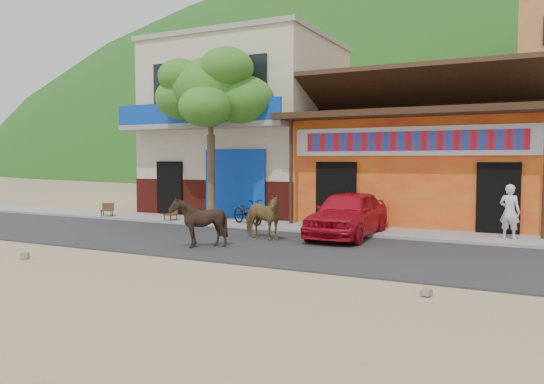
{
  "coord_description": "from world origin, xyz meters",
  "views": [
    {
      "loc": [
        5.67,
        -9.76,
        2.29
      ],
      "look_at": [
        -0.79,
        3.0,
        1.4
      ],
      "focal_mm": 35.0,
      "sensor_mm": 36.0,
      "label": 1
    }
  ],
  "objects_px": {
    "tree": "(211,135)",
    "cow_tan": "(261,217)",
    "cafe_chair_left": "(170,209)",
    "cafe_chair_right": "(107,204)",
    "cow_dark": "(198,222)",
    "red_car": "(348,214)",
    "scooter": "(248,212)",
    "pedestrian": "(510,212)"
  },
  "relations": [
    {
      "from": "cow_tan",
      "to": "cafe_chair_right",
      "type": "relative_size",
      "value": 1.65
    },
    {
      "from": "tree",
      "to": "cafe_chair_left",
      "type": "bearing_deg",
      "value": -160.35
    },
    {
      "from": "scooter",
      "to": "cafe_chair_left",
      "type": "height_order",
      "value": "scooter"
    },
    {
      "from": "red_car",
      "to": "scooter",
      "type": "relative_size",
      "value": 2.47
    },
    {
      "from": "cafe_chair_left",
      "to": "scooter",
      "type": "bearing_deg",
      "value": 13.41
    },
    {
      "from": "cow_dark",
      "to": "cafe_chair_left",
      "type": "distance_m",
      "value": 5.59
    },
    {
      "from": "cow_dark",
      "to": "cow_tan",
      "type": "bearing_deg",
      "value": 156.94
    },
    {
      "from": "red_car",
      "to": "cafe_chair_left",
      "type": "xyz_separation_m",
      "value": [
        -6.74,
        0.5,
        -0.19
      ]
    },
    {
      "from": "cow_tan",
      "to": "cafe_chair_right",
      "type": "bearing_deg",
      "value": 92.4
    },
    {
      "from": "tree",
      "to": "scooter",
      "type": "distance_m",
      "value": 3.06
    },
    {
      "from": "scooter",
      "to": "cafe_chair_right",
      "type": "bearing_deg",
      "value": 117.72
    },
    {
      "from": "cow_dark",
      "to": "scooter",
      "type": "distance_m",
      "value": 4.27
    },
    {
      "from": "cow_dark",
      "to": "pedestrian",
      "type": "xyz_separation_m",
      "value": [
        7.02,
        4.57,
        0.18
      ]
    },
    {
      "from": "cow_tan",
      "to": "cow_dark",
      "type": "bearing_deg",
      "value": 175.24
    },
    {
      "from": "tree",
      "to": "cafe_chair_right",
      "type": "bearing_deg",
      "value": -173.52
    },
    {
      "from": "red_car",
      "to": "cafe_chair_right",
      "type": "bearing_deg",
      "value": 176.36
    },
    {
      "from": "cow_tan",
      "to": "cafe_chair_left",
      "type": "xyz_separation_m",
      "value": [
        -4.72,
        2.02,
        -0.16
      ]
    },
    {
      "from": "scooter",
      "to": "cow_dark",
      "type": "bearing_deg",
      "value": -141.84
    },
    {
      "from": "scooter",
      "to": "pedestrian",
      "type": "distance_m",
      "value": 7.95
    },
    {
      "from": "cow_tan",
      "to": "cow_dark",
      "type": "distance_m",
      "value": 2.08
    },
    {
      "from": "tree",
      "to": "cow_tan",
      "type": "height_order",
      "value": "tree"
    },
    {
      "from": "pedestrian",
      "to": "tree",
      "type": "bearing_deg",
      "value": 18.64
    },
    {
      "from": "cow_tan",
      "to": "cafe_chair_left",
      "type": "distance_m",
      "value": 5.14
    },
    {
      "from": "pedestrian",
      "to": "cow_tan",
      "type": "bearing_deg",
      "value": 40.88
    },
    {
      "from": "red_car",
      "to": "pedestrian",
      "type": "relative_size",
      "value": 2.65
    },
    {
      "from": "tree",
      "to": "cafe_chair_left",
      "type": "distance_m",
      "value": 2.99
    },
    {
      "from": "red_car",
      "to": "pedestrian",
      "type": "height_order",
      "value": "pedestrian"
    },
    {
      "from": "tree",
      "to": "cow_tan",
      "type": "distance_m",
      "value": 4.83
    },
    {
      "from": "pedestrian",
      "to": "cow_dark",
      "type": "bearing_deg",
      "value": 51.05
    },
    {
      "from": "tree",
      "to": "pedestrian",
      "type": "height_order",
      "value": "tree"
    },
    {
      "from": "cow_tan",
      "to": "pedestrian",
      "type": "distance_m",
      "value": 6.78
    },
    {
      "from": "red_car",
      "to": "cow_tan",
      "type": "bearing_deg",
      "value": -143.67
    },
    {
      "from": "cafe_chair_right",
      "to": "cow_tan",
      "type": "bearing_deg",
      "value": -47.44
    },
    {
      "from": "cafe_chair_left",
      "to": "cafe_chair_right",
      "type": "bearing_deg",
      "value": -170.58
    },
    {
      "from": "tree",
      "to": "cafe_chair_right",
      "type": "relative_size",
      "value": 6.5
    },
    {
      "from": "cow_tan",
      "to": "pedestrian",
      "type": "bearing_deg",
      "value": -49.98
    },
    {
      "from": "tree",
      "to": "pedestrian",
      "type": "xyz_separation_m",
      "value": [
        9.56,
        0.11,
        -2.25
      ]
    },
    {
      "from": "scooter",
      "to": "cafe_chair_left",
      "type": "distance_m",
      "value": 3.03
    },
    {
      "from": "cafe_chair_right",
      "to": "tree",
      "type": "bearing_deg",
      "value": -26.27
    },
    {
      "from": "cafe_chair_right",
      "to": "cafe_chair_left",
      "type": "bearing_deg",
      "value": -32.75
    },
    {
      "from": "red_car",
      "to": "cafe_chair_right",
      "type": "height_order",
      "value": "red_car"
    },
    {
      "from": "cow_tan",
      "to": "cafe_chair_right",
      "type": "xyz_separation_m",
      "value": [
        -7.72,
        2.02,
        -0.1
      ]
    }
  ]
}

